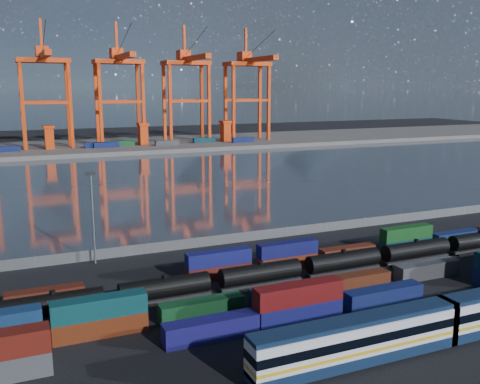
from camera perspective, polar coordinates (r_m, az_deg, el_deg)
name	(u,v)px	position (r m, az deg, el deg)	size (l,w,h in m)	color
ground	(316,288)	(86.14, 8.08, -10.14)	(700.00, 700.00, 0.00)	black
harbor_water	(151,181)	(180.98, -9.48, 1.13)	(700.00, 700.00, 0.00)	#313B46
far_quay	(100,147)	(282.98, -14.69, 4.72)	(700.00, 70.00, 2.00)	#514F4C
distant_mountains	(40,18)	(1682.14, -20.59, 16.97)	(2470.00, 1100.00, 520.00)	#1E2630
container_row_south	(333,299)	(76.25, 9.90, -11.15)	(127.52, 2.55, 5.43)	#3E4043
container_row_mid	(235,298)	(76.48, -0.53, -11.28)	(128.47, 2.42, 5.15)	navy
container_row_north	(301,257)	(95.27, 6.52, -6.87)	(140.56, 2.24, 4.78)	navy
tanker_string	(214,281)	(82.31, -2.75, -9.48)	(122.31, 2.97, 4.25)	black
waterfront_fence	(244,237)	(109.35, 0.42, -4.82)	(160.12, 0.12, 2.20)	#595B5E
yard_light_mast	(93,213)	(97.45, -15.45, -2.19)	(1.60, 0.40, 16.60)	slate
gantry_cranes	(83,72)	(273.82, -16.44, 12.22)	(198.96, 46.00, 62.29)	red
quay_containers	(81,146)	(266.94, -16.56, 4.75)	(172.58, 10.99, 2.60)	navy
straddle_carriers	(98,135)	(272.11, -14.95, 5.90)	(140.00, 7.00, 11.10)	red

